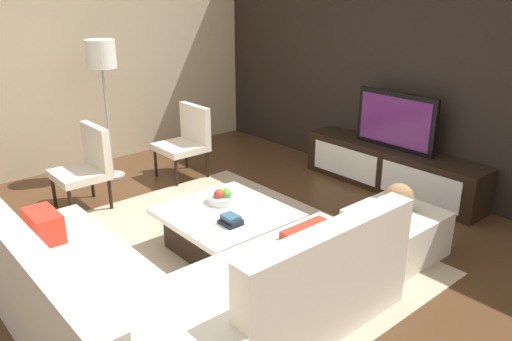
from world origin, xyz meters
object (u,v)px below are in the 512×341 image
(book_stack, at_px, (231,220))
(ottoman, at_px, (395,232))
(accent_chair_near, at_px, (87,163))
(decorative_ball, at_px, (399,198))
(media_console, at_px, (391,169))
(coffee_table, at_px, (227,230))
(accent_chair_far, at_px, (187,137))
(sectional_couch, at_px, (167,293))
(floor_lamp, at_px, (101,62))
(fruit_bowl, at_px, (223,197))
(television, at_px, (395,121))

(book_stack, bearing_deg, ottoman, 57.33)
(accent_chair_near, height_order, decorative_ball, accent_chair_near)
(media_console, relative_size, decorative_ball, 8.63)
(coffee_table, relative_size, book_stack, 5.61)
(coffee_table, bearing_deg, accent_chair_far, 156.21)
(sectional_couch, distance_m, floor_lamp, 3.36)
(fruit_bowl, bearing_deg, accent_chair_far, 156.77)
(television, relative_size, book_stack, 5.39)
(floor_lamp, relative_size, book_stack, 8.99)
(television, distance_m, fruit_bowl, 2.25)
(television, xyz_separation_m, ottoman, (0.90, -1.21, -0.62))
(media_console, xyz_separation_m, coffee_table, (-0.10, -2.30, -0.05))
(media_console, relative_size, accent_chair_near, 2.52)
(television, distance_m, decorative_ball, 1.53)
(fruit_bowl, bearing_deg, media_console, 82.85)
(decorative_ball, xyz_separation_m, book_stack, (-0.78, -1.21, -0.11))
(ottoman, relative_size, book_stack, 3.81)
(media_console, height_order, sectional_couch, sectional_couch)
(fruit_bowl, bearing_deg, floor_lamp, -179.25)
(accent_chair_near, bearing_deg, decorative_ball, 25.86)
(coffee_table, relative_size, decorative_ball, 4.06)
(television, distance_m, ottoman, 1.63)
(accent_chair_near, height_order, floor_lamp, floor_lamp)
(television, bearing_deg, accent_chair_near, -122.98)
(media_console, relative_size, television, 2.21)
(ottoman, xyz_separation_m, book_stack, (-0.78, -1.21, 0.22))
(ottoman, relative_size, decorative_ball, 2.76)
(accent_chair_far, bearing_deg, decorative_ball, 6.40)
(media_console, height_order, television, television)
(accent_chair_far, bearing_deg, accent_chair_near, -84.98)
(coffee_table, relative_size, accent_chair_near, 1.19)
(book_stack, bearing_deg, coffee_table, 151.06)
(media_console, xyz_separation_m, fruit_bowl, (-0.28, -2.20, 0.18))
(coffee_table, xyz_separation_m, book_stack, (0.22, -0.12, 0.22))
(fruit_bowl, height_order, accent_chair_far, accent_chair_far)
(fruit_bowl, relative_size, book_stack, 1.52)
(sectional_couch, relative_size, book_stack, 12.75)
(media_console, xyz_separation_m, accent_chair_far, (-1.92, -1.49, 0.24))
(media_console, distance_m, accent_chair_far, 2.44)
(sectional_couch, xyz_separation_m, coffee_table, (-0.61, 0.97, -0.09))
(fruit_bowl, distance_m, book_stack, 0.45)
(sectional_couch, distance_m, accent_chair_far, 3.01)
(coffee_table, xyz_separation_m, accent_chair_near, (-1.72, -0.51, 0.29))
(television, distance_m, accent_chair_near, 3.36)
(decorative_ball, distance_m, book_stack, 1.44)
(sectional_couch, bearing_deg, floor_lamp, 160.90)
(ottoman, bearing_deg, fruit_bowl, -139.76)
(accent_chair_near, bearing_deg, ottoman, 25.86)
(fruit_bowl, xyz_separation_m, decorative_ball, (1.17, 0.99, 0.09))
(coffee_table, distance_m, accent_chair_far, 2.01)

